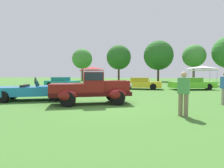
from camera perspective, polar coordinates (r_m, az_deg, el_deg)
ground_plane at (r=9.24m, az=-2.53°, el=-6.75°), size 120.00×120.00×0.00m
feature_pickup_truck at (r=9.59m, az=-6.55°, el=-1.19°), size 4.39×3.01×1.70m
neighbor_convertible at (r=11.88m, az=-23.48°, el=-1.96°), size 4.78×3.39×1.40m
show_car_teal at (r=21.92m, az=-15.83°, el=0.51°), size 4.09×2.22×1.22m
show_car_yellow at (r=19.10m, az=9.30°, el=0.20°), size 4.21×1.88×1.22m
show_car_lime at (r=19.91m, az=24.10°, el=0.09°), size 4.70×2.93×1.22m
spectator_near_truck at (r=7.26m, az=21.90°, el=-2.44°), size 0.46×0.37×1.69m
canopy_tent_left_field at (r=28.30m, az=-6.32°, el=4.90°), size 3.04×3.04×2.71m
canopy_tent_center_field at (r=27.42m, az=26.87°, el=4.62°), size 3.16×3.16×2.71m
treeline_far_left at (r=44.33m, az=-9.51°, el=7.94°), size 4.89×4.89×7.72m
treeline_mid_left at (r=41.66m, az=2.18°, el=8.50°), size 5.66×5.66×8.25m
treeline_center at (r=40.21m, az=14.63°, el=8.84°), size 6.32×6.32×8.76m
treeline_mid_right at (r=40.33m, az=24.76°, el=8.12°), size 4.56×4.56×7.53m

